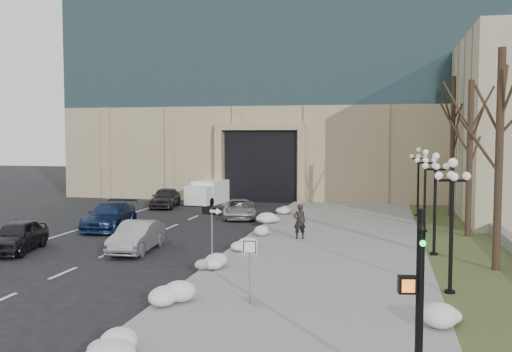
# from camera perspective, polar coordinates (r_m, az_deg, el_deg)

# --- Properties ---
(ground) EXTENTS (160.00, 160.00, 0.00)m
(ground) POSITION_cam_1_polar(r_m,az_deg,el_deg) (16.45, -9.92, -15.58)
(ground) COLOR black
(ground) RESTS_ON ground
(sidewalk) EXTENTS (9.00, 40.00, 0.12)m
(sidewalk) POSITION_cam_1_polar(r_m,az_deg,el_deg) (28.92, 7.52, -6.87)
(sidewalk) COLOR gray
(sidewalk) RESTS_ON ground
(curb) EXTENTS (0.30, 40.00, 0.14)m
(curb) POSITION_cam_1_polar(r_m,az_deg,el_deg) (29.65, -1.23, -6.55)
(curb) COLOR gray
(curb) RESTS_ON ground
(grass_strip) EXTENTS (4.00, 40.00, 0.10)m
(grass_strip) POSITION_cam_1_polar(r_m,az_deg,el_deg) (29.09, 20.47, -7.05)
(grass_strip) COLOR #3D4A25
(grass_strip) RESTS_ON ground
(stone_wall) EXTENTS (0.50, 30.00, 0.70)m
(stone_wall) POSITION_cam_1_polar(r_m,az_deg,el_deg) (31.31, 23.64, -5.80)
(stone_wall) COLOR slate
(stone_wall) RESTS_ON ground
(office_tower) EXTENTS (40.00, 24.70, 36.00)m
(office_tower) POSITION_cam_1_polar(r_m,az_deg,el_deg) (59.86, 4.87, 16.53)
(office_tower) COLOR tan
(office_tower) RESTS_ON ground
(car_a) EXTENTS (2.65, 4.65, 1.49)m
(car_a) POSITION_cam_1_polar(r_m,az_deg,el_deg) (29.51, -22.79, -5.58)
(car_a) COLOR black
(car_a) RESTS_ON ground
(car_b) EXTENTS (1.84, 4.46, 1.44)m
(car_b) POSITION_cam_1_polar(r_m,az_deg,el_deg) (27.87, -11.82, -5.96)
(car_b) COLOR #96979D
(car_b) RESTS_ON ground
(car_c) EXTENTS (2.84, 5.55, 1.54)m
(car_c) POSITION_cam_1_polar(r_m,az_deg,el_deg) (34.92, -14.44, -3.91)
(car_c) COLOR navy
(car_c) RESTS_ON ground
(car_d) EXTENTS (3.13, 4.92, 1.26)m
(car_d) POSITION_cam_1_polar(r_m,az_deg,el_deg) (38.30, -1.66, -3.30)
(car_d) COLOR #B9B9B9
(car_d) RESTS_ON ground
(car_e) EXTENTS (2.54, 4.75, 1.54)m
(car_e) POSITION_cam_1_polar(r_m,az_deg,el_deg) (44.52, -9.06, -2.15)
(car_e) COLOR #2C2C31
(car_e) RESTS_ON ground
(pedestrian) EXTENTS (0.79, 0.67, 1.83)m
(pedestrian) POSITION_cam_1_polar(r_m,az_deg,el_deg) (30.04, 4.38, -4.56)
(pedestrian) COLOR black
(pedestrian) RESTS_ON sidewalk
(box_truck) EXTENTS (2.85, 6.10, 1.86)m
(box_truck) POSITION_cam_1_polar(r_m,az_deg,el_deg) (47.22, -4.46, -1.60)
(box_truck) COLOR white
(box_truck) RESTS_ON ground
(one_way_sign) EXTENTS (0.96, 0.42, 2.61)m
(one_way_sign) POSITION_cam_1_polar(r_m,az_deg,el_deg) (23.25, -4.12, -4.27)
(one_way_sign) COLOR slate
(one_way_sign) RESTS_ON ground
(keep_sign) EXTENTS (0.47, 0.12, 2.20)m
(keep_sign) POSITION_cam_1_polar(r_m,az_deg,el_deg) (18.39, -0.63, -8.17)
(keep_sign) COLOR slate
(keep_sign) RESTS_ON ground
(traffic_signal) EXTENTS (0.70, 0.93, 4.06)m
(traffic_signal) POSITION_cam_1_polar(r_m,az_deg,el_deg) (12.13, 15.86, -12.81)
(traffic_signal) COLOR black
(traffic_signal) RESTS_ON ground
(snow_clump_b) EXTENTS (1.10, 1.60, 0.36)m
(snow_clump_b) POSITION_cam_1_polar(r_m,az_deg,el_deg) (19.05, -8.08, -11.87)
(snow_clump_b) COLOR white
(snow_clump_b) RESTS_ON sidewalk
(snow_clump_c) EXTENTS (1.10, 1.60, 0.36)m
(snow_clump_c) POSITION_cam_1_polar(r_m,az_deg,el_deg) (23.48, -4.75, -8.80)
(snow_clump_c) COLOR white
(snow_clump_c) RESTS_ON sidewalk
(snow_clump_d) EXTENTS (1.10, 1.60, 0.36)m
(snow_clump_d) POSITION_cam_1_polar(r_m,az_deg,el_deg) (27.14, -1.44, -7.04)
(snow_clump_d) COLOR white
(snow_clump_d) RESTS_ON sidewalk
(snow_clump_e) EXTENTS (1.10, 1.60, 0.36)m
(snow_clump_e) POSITION_cam_1_polar(r_m,az_deg,el_deg) (31.36, 0.15, -5.54)
(snow_clump_e) COLOR white
(snow_clump_e) RESTS_ON sidewalk
(snow_clump_f) EXTENTS (1.10, 1.60, 0.36)m
(snow_clump_f) POSITION_cam_1_polar(r_m,az_deg,el_deg) (35.64, 1.40, -4.38)
(snow_clump_f) COLOR white
(snow_clump_f) RESTS_ON sidewalk
(snow_clump_g) EXTENTS (1.10, 1.60, 0.36)m
(snow_clump_g) POSITION_cam_1_polar(r_m,az_deg,el_deg) (39.79, 3.04, -3.51)
(snow_clump_g) COLOR white
(snow_clump_g) RESTS_ON sidewalk
(snow_clump_h) EXTENTS (1.10, 1.60, 0.36)m
(snow_clump_h) POSITION_cam_1_polar(r_m,az_deg,el_deg) (17.73, 17.76, -13.24)
(snow_clump_h) COLOR white
(snow_clump_h) RESTS_ON sidewalk
(lamppost_a) EXTENTS (1.18, 1.18, 4.76)m
(lamppost_a) POSITION_cam_1_polar(r_m,az_deg,el_deg) (20.57, 18.99, -2.98)
(lamppost_a) COLOR black
(lamppost_a) RESTS_ON ground
(lamppost_b) EXTENTS (1.18, 1.18, 4.76)m
(lamppost_b) POSITION_cam_1_polar(r_m,az_deg,el_deg) (27.00, 17.48, -1.33)
(lamppost_b) COLOR black
(lamppost_b) RESTS_ON ground
(lamppost_c) EXTENTS (1.18, 1.18, 4.76)m
(lamppost_c) POSITION_cam_1_polar(r_m,az_deg,el_deg) (33.46, 16.56, -0.32)
(lamppost_c) COLOR black
(lamppost_c) RESTS_ON ground
(lamppost_d) EXTENTS (1.18, 1.18, 4.76)m
(lamppost_d) POSITION_cam_1_polar(r_m,az_deg,el_deg) (39.93, 15.93, 0.37)
(lamppost_d) COLOR black
(lamppost_d) RESTS_ON ground
(tree_near) EXTENTS (3.20, 3.20, 9.00)m
(tree_near) POSITION_cam_1_polar(r_m,az_deg,el_deg) (24.71, 23.21, 4.45)
(tree_near) COLOR black
(tree_near) RESTS_ON ground
(tree_mid) EXTENTS (3.20, 3.20, 8.50)m
(tree_mid) POSITION_cam_1_polar(r_m,az_deg,el_deg) (32.60, 20.63, 3.76)
(tree_mid) COLOR black
(tree_mid) RESTS_ON ground
(tree_far) EXTENTS (3.20, 3.20, 9.50)m
(tree_far) POSITION_cam_1_polar(r_m,az_deg,el_deg) (40.55, 19.09, 4.71)
(tree_far) COLOR black
(tree_far) RESTS_ON ground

